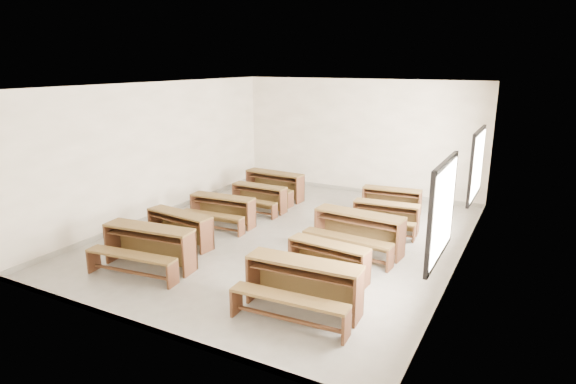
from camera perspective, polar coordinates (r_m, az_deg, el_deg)
The scene contains 11 objects.
room at distance 9.82m, azimuth 0.46°, elevation 6.38°, with size 8.50×8.50×3.20m.
desk_set_0 at distance 9.11m, azimuth -16.27°, elevation -5.98°, with size 1.82×1.09×0.78m.
desk_set_1 at distance 10.08m, azimuth -12.88°, elevation -4.00°, with size 1.61×0.95×0.69m.
desk_set_2 at distance 11.10m, azimuth -7.88°, elevation -1.97°, with size 1.58×0.90×0.69m.
desk_set_3 at distance 12.14m, azimuth -3.53°, elevation -0.48°, with size 1.44×0.76×0.65m.
desk_set_4 at distance 13.12m, azimuth -1.72°, elevation 1.01°, with size 1.70×0.95×0.75m.
desk_set_5 at distance 7.29m, azimuth 1.69°, elevation -10.71°, with size 1.81×1.01×0.79m.
desk_set_6 at distance 8.36m, azimuth 4.67°, elevation -7.88°, with size 1.50×0.87×0.65m.
desk_set_7 at distance 9.55m, azimuth 8.26°, elevation -4.43°, with size 1.83×1.04×0.80m.
desk_set_8 at distance 10.85m, azimuth 11.49°, elevation -2.68°, with size 1.49×0.86×0.64m.
desk_set_9 at distance 12.12m, azimuth 12.14°, elevation -0.84°, with size 1.48×0.87×0.64m.
Camera 1 is at (4.59, -8.60, 3.65)m, focal length 30.00 mm.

